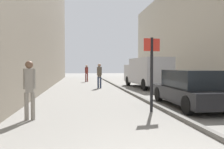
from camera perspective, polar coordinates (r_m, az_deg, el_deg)
The scene contains 8 objects.
ground_plane at distance 14.42m, azimuth -3.07°, elevation -4.26°, with size 80.00×80.00×0.00m, color gray.
kerb_strip at distance 14.65m, azimuth 3.10°, elevation -3.93°, with size 0.16×40.00×0.12m, color #615F5B.
pedestrian_main_foreground at distance 15.81m, azimuth -3.39°, elevation 0.11°, with size 0.36×0.24×1.82m.
pedestrian_mid_block at distance 6.77m, azimuth -21.14°, elevation -2.87°, with size 0.35×0.23×1.76m.
pedestrian_far_crossing at distance 22.94m, azimuth -6.79°, elevation 0.65°, with size 0.35×0.25×1.79m.
delivery_van at distance 16.52m, azimuth 9.20°, elevation 0.72°, with size 2.31×5.59×2.23m.
parked_car at distance 9.07m, azimuth 20.23°, elevation -3.57°, with size 1.96×4.26×1.45m.
street_sign_post at distance 7.62m, azimuth 10.52°, elevation 1.76°, with size 0.60×0.10×2.60m.
Camera 1 is at (-1.41, -2.26, 1.57)m, focal length 34.31 mm.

